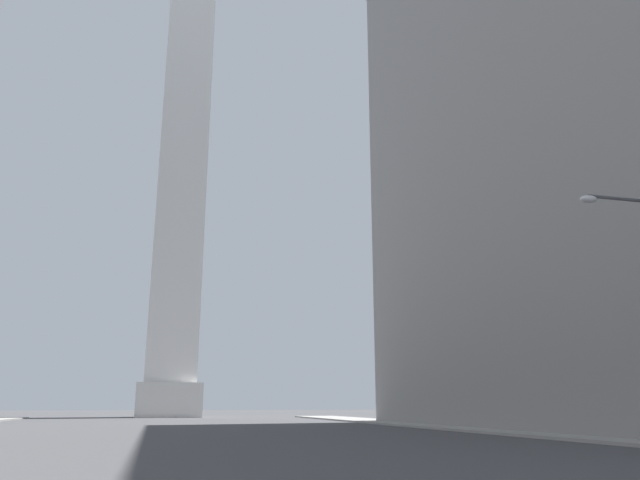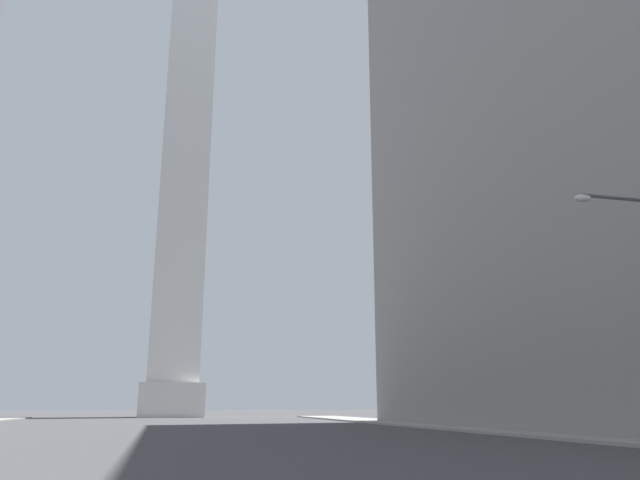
{
  "view_description": "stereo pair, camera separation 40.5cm",
  "coord_description": "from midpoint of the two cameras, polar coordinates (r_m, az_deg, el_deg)",
  "views": [
    {
      "loc": [
        -1.77,
        -1.1,
        1.54
      ],
      "look_at": [
        10.04,
        44.75,
        14.07
      ],
      "focal_mm": 35.0,
      "sensor_mm": 36.0,
      "label": 1
    },
    {
      "loc": [
        -1.37,
        -1.2,
        1.54
      ],
      "look_at": [
        10.04,
        44.75,
        14.07
      ],
      "focal_mm": 35.0,
      "sensor_mm": 36.0,
      "label": 2
    }
  ],
  "objects": [
    {
      "name": "sidewalk_right",
      "position": [
        36.88,
        18.84,
        -16.35
      ],
      "size": [
        5.0,
        99.76,
        0.15
      ],
      "primitive_type": "cube",
      "color": "gray",
      "rests_on": "ground_plane"
    },
    {
      "name": "obelisk",
      "position": [
        91.17,
        -12.47,
        7.94
      ],
      "size": [
        8.03,
        8.03,
        74.69
      ],
      "color": "silver",
      "rests_on": "ground_plane"
    }
  ]
}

